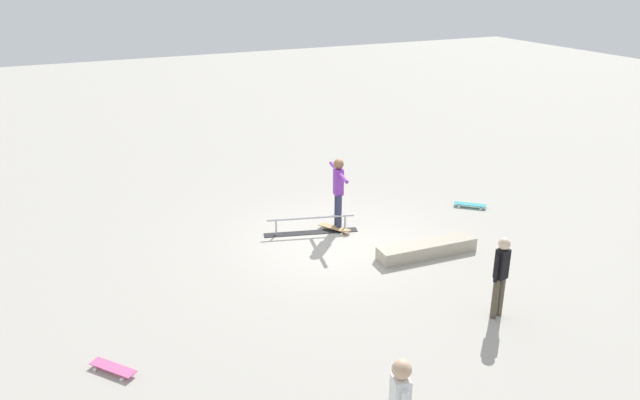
% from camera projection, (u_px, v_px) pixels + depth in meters
% --- Properties ---
extents(ground_plane, '(60.00, 60.00, 0.00)m').
position_uv_depth(ground_plane, '(335.00, 241.00, 13.69)').
color(ground_plane, '#ADA89E').
extents(grind_rail, '(2.17, 0.83, 0.40)m').
position_uv_depth(grind_rail, '(311.00, 226.00, 14.04)').
color(grind_rail, black).
rests_on(grind_rail, ground_plane).
extents(skate_ledge, '(2.26, 0.59, 0.29)m').
position_uv_depth(skate_ledge, '(427.00, 249.00, 13.00)').
color(skate_ledge, '#B2A893').
rests_on(skate_ledge, ground_plane).
extents(skater_main, '(0.35, 1.38, 1.73)m').
position_uv_depth(skater_main, '(338.00, 189.00, 13.95)').
color(skater_main, '#2D3351').
rests_on(skater_main, ground_plane).
extents(skateboard_main, '(0.57, 0.79, 0.09)m').
position_uv_depth(skateboard_main, '(334.00, 228.00, 14.19)').
color(skateboard_main, tan).
rests_on(skateboard_main, ground_plane).
extents(bystander_black_shirt, '(0.35, 0.21, 1.53)m').
position_uv_depth(bystander_black_shirt, '(501.00, 273.00, 10.48)').
color(bystander_black_shirt, brown).
rests_on(bystander_black_shirt, ground_plane).
extents(loose_skateboard_pink, '(0.66, 0.75, 0.09)m').
position_uv_depth(loose_skateboard_pink, '(113.00, 368.00, 9.31)').
color(loose_skateboard_pink, '#E05993').
rests_on(loose_skateboard_pink, ground_plane).
extents(loose_skateboard_teal, '(0.73, 0.68, 0.09)m').
position_uv_depth(loose_skateboard_teal, '(470.00, 205.00, 15.54)').
color(loose_skateboard_teal, teal).
rests_on(loose_skateboard_teal, ground_plane).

